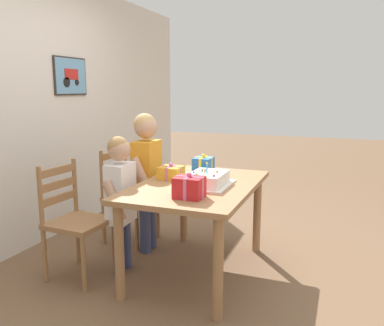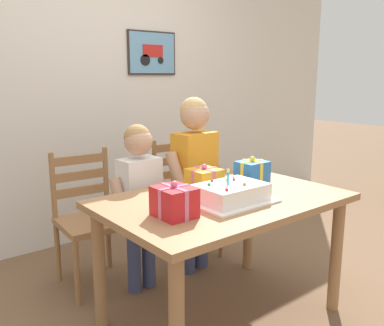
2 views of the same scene
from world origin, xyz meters
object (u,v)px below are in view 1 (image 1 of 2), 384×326
birthday_cake (208,179)px  gift_box_beside_cake (171,173)px  chair_left (75,220)px  chair_right (127,195)px  gift_box_red_large (203,167)px  child_older (147,168)px  gift_box_corner_small (189,187)px  child_younger (121,191)px  dining_table (197,196)px

birthday_cake → gift_box_beside_cake: (0.12, 0.36, 0.00)m
chair_left → chair_right: size_ratio=1.00×
chair_right → chair_left: bearing=180.0°
gift_box_red_large → child_older: 0.54m
gift_box_beside_cake → birthday_cake: bearing=-108.3°
gift_box_corner_small → chair_right: size_ratio=0.22×
birthday_cake → child_older: 0.75m
birthday_cake → gift_box_corner_small: bearing=179.1°
chair_left → child_older: (0.68, -0.30, 0.31)m
child_older → child_younger: (-0.46, 0.00, -0.10)m
gift_box_corner_small → dining_table: bearing=12.6°
dining_table → gift_box_red_large: gift_box_red_large is taller
gift_box_red_large → chair_left: bearing=129.6°
gift_box_red_large → chair_left: gift_box_red_large is taller
birthday_cake → gift_box_red_large: size_ratio=2.24×
child_younger → child_older: bearing=-0.0°
birthday_cake → chair_right: birthday_cake is taller
dining_table → gift_box_red_large: size_ratio=6.95×
gift_box_beside_cake → child_younger: (-0.27, 0.32, -0.12)m
dining_table → chair_left: (-0.40, 0.89, -0.18)m
dining_table → gift_box_beside_cake: 0.32m
gift_box_beside_cake → chair_right: bearing=62.3°
child_older → chair_right: bearing=65.2°
gift_box_corner_small → chair_left: bearing=89.8°
dining_table → gift_box_beside_cake: (0.09, 0.27, 0.16)m
gift_box_corner_small → chair_left: (0.00, 0.98, -0.36)m
child_younger → gift_box_corner_small: bearing=-108.1°
child_younger → gift_box_red_large: bearing=-49.0°
child_older → gift_box_red_large: bearing=-88.9°
gift_box_beside_cake → child_younger: bearing=130.0°
gift_box_beside_cake → child_younger: size_ratio=0.17×
gift_box_corner_small → chair_left: 1.04m
chair_right → gift_box_red_large: bearing=-98.6°
gift_box_red_large → gift_box_corner_small: 0.71m
gift_box_beside_cake → chair_right: size_ratio=0.20×
child_older → child_younger: bearing=180.0°
dining_table → birthday_cake: bearing=-109.4°
gift_box_red_large → child_older: size_ratio=0.15×
chair_right → dining_table: bearing=-114.9°
chair_left → gift_box_red_large: bearing=-50.4°
birthday_cake → gift_box_red_large: gift_box_red_large is taller
gift_box_red_large → gift_box_corner_small: size_ratio=0.98×
gift_box_corner_small → child_younger: bearing=71.9°
child_older → gift_box_beside_cake: bearing=-120.3°
gift_box_corner_small → chair_right: gift_box_corner_small is taller
dining_table → gift_box_beside_cake: size_ratio=7.23×
chair_right → child_older: (-0.14, -0.30, 0.31)m
dining_table → chair_left: chair_left is taller
gift_box_beside_cake → child_older: child_older is taller
gift_box_red_large → chair_right: (0.13, 0.84, -0.36)m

